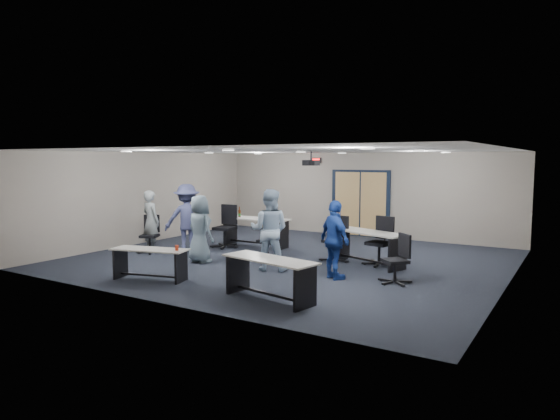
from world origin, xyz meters
The scene contains 25 objects.
floor centered at (0.00, 0.00, 0.00)m, with size 10.00×10.00×0.00m, color black.
back_wall centered at (0.00, 4.50, 1.35)m, with size 10.00×0.04×2.70m, color gray.
front_wall centered at (0.00, -4.50, 1.35)m, with size 10.00×0.04×2.70m, color gray.
left_wall centered at (-5.00, 0.00, 1.35)m, with size 0.04×9.00×2.70m, color gray.
right_wall centered at (5.00, 0.00, 1.35)m, with size 0.04×9.00×2.70m, color gray.
ceiling centered at (0.00, 0.00, 2.70)m, with size 10.00×9.00×0.04m, color white.
double_door centered at (0.00, 4.46, 1.05)m, with size 2.00×0.07×2.20m.
exit_sign centered at (-1.60, 4.44, 2.45)m, with size 0.32×0.07×0.18m.
ceiling_projector centered at (0.30, 0.50, 2.40)m, with size 0.35×0.32×0.37m.
ceiling_can_lights centered at (0.00, 0.25, 2.67)m, with size 6.24×5.74×0.02m, color silver, non-canonical shape.
table_front_left centered at (-1.38, -3.38, 0.45)m, with size 1.68×0.93×0.76m.
table_front_right centered at (1.53, -3.33, 0.51)m, with size 1.92×0.94×0.75m.
table_back_left centered at (-1.79, 1.05, 0.57)m, with size 2.02×0.70×1.12m.
table_back_right centered at (1.89, 0.38, 0.55)m, with size 2.08×1.28×0.80m.
chair_back_a centered at (-2.42, 0.44, 0.60)m, with size 0.76×0.76×1.20m, color black, non-canonical shape.
chair_back_b centered at (-0.56, -0.20, 0.49)m, with size 0.62×0.62×0.98m, color black, non-canonical shape.
chair_back_c centered at (1.07, 0.33, 0.55)m, with size 0.70×0.70×1.11m, color black, non-canonical shape.
chair_back_d centered at (2.16, 0.44, 0.57)m, with size 0.72×0.72×1.15m, color black, non-canonical shape.
chair_loose_left centered at (-3.61, -1.27, 0.50)m, with size 0.63×0.63×1.00m, color black, non-canonical shape.
chair_loose_right centered at (3.03, -1.02, 0.50)m, with size 0.63×0.63×1.00m, color black, non-canonical shape.
person_gray centered at (-3.72, -1.10, 0.83)m, with size 0.61×0.40×1.66m, color gray.
person_plaid centered at (-1.67, -1.48, 0.82)m, with size 0.80×0.52×1.63m, color slate.
person_lightblue centered at (0.22, -1.32, 0.92)m, with size 0.89×0.69×1.83m, color #B0CCE9.
person_navy centered at (1.84, -1.31, 0.82)m, with size 0.97×0.40×1.65m, color #1B3B95.
person_back centered at (-2.85, -0.63, 0.92)m, with size 1.18×0.68×1.83m, color #383D65.
Camera 1 is at (6.23, -10.61, 2.49)m, focal length 32.00 mm.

